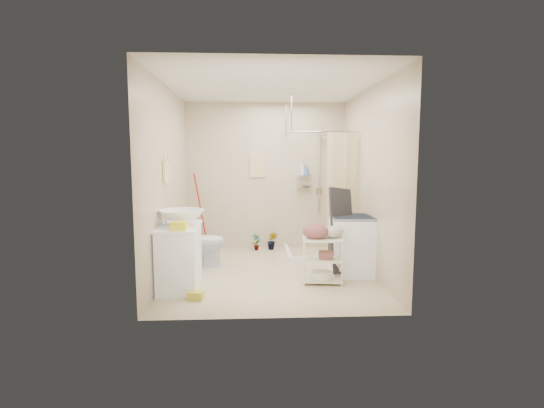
{
  "coord_description": "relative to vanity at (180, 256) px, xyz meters",
  "views": [
    {
      "loc": [
        -0.24,
        -5.45,
        1.62
      ],
      "look_at": [
        0.04,
        0.25,
        0.96
      ],
      "focal_mm": 26.0,
      "sensor_mm": 36.0,
      "label": 1
    }
  ],
  "objects": [
    {
      "name": "floor",
      "position": [
        1.16,
        0.56,
        -0.39
      ],
      "size": [
        3.2,
        3.2,
        0.0
      ],
      "primitive_type": "plane",
      "color": "beige",
      "rests_on": "ground"
    },
    {
      "name": "ceiling",
      "position": [
        1.16,
        0.56,
        2.21
      ],
      "size": [
        2.8,
        3.2,
        0.04
      ],
      "primitive_type": "cube",
      "color": "silver",
      "rests_on": "ground"
    },
    {
      "name": "wall_back",
      "position": [
        1.16,
        2.16,
        0.91
      ],
      "size": [
        2.8,
        0.04,
        2.6
      ],
      "primitive_type": "cube",
      "color": "#C4B598",
      "rests_on": "ground"
    },
    {
      "name": "wall_front",
      "position": [
        1.16,
        -1.04,
        0.91
      ],
      "size": [
        2.8,
        0.04,
        2.6
      ],
      "primitive_type": "cube",
      "color": "#C4B598",
      "rests_on": "ground"
    },
    {
      "name": "wall_left",
      "position": [
        -0.24,
        0.56,
        0.91
      ],
      "size": [
        0.04,
        3.2,
        2.6
      ],
      "primitive_type": "cube",
      "color": "#C4B598",
      "rests_on": "ground"
    },
    {
      "name": "wall_right",
      "position": [
        2.56,
        0.56,
        0.91
      ],
      "size": [
        0.04,
        3.2,
        2.6
      ],
      "primitive_type": "cube",
      "color": "#C4B598",
      "rests_on": "ground"
    },
    {
      "name": "vanity",
      "position": [
        0.0,
        0.0,
        0.0
      ],
      "size": [
        0.54,
        0.92,
        0.79
      ],
      "primitive_type": "cube",
      "rotation": [
        0.0,
        0.0,
        0.04
      ],
      "color": "white",
      "rests_on": "ground"
    },
    {
      "name": "sink",
      "position": [
        0.03,
        0.04,
        0.49
      ],
      "size": [
        0.71,
        0.71,
        0.19
      ],
      "primitive_type": "imported",
      "rotation": [
        0.0,
        0.0,
        -0.33
      ],
      "color": "silver",
      "rests_on": "vanity"
    },
    {
      "name": "counter_basket",
      "position": [
        0.07,
        -0.33,
        0.45
      ],
      "size": [
        0.19,
        0.16,
        0.1
      ],
      "primitive_type": "cube",
      "rotation": [
        0.0,
        0.0,
        -0.09
      ],
      "color": "yellow",
      "rests_on": "vanity"
    },
    {
      "name": "floor_basket",
      "position": [
        0.26,
        -0.46,
        -0.33
      ],
      "size": [
        0.28,
        0.23,
        0.13
      ],
      "primitive_type": "cube",
      "rotation": [
        0.0,
        0.0,
        -0.16
      ],
      "color": "gold",
      "rests_on": "ground"
    },
    {
      "name": "toilet",
      "position": [
        0.12,
        0.97,
        -0.02
      ],
      "size": [
        0.77,
        0.49,
        0.74
      ],
      "primitive_type": "imported",
      "rotation": [
        0.0,
        0.0,
        1.67
      ],
      "color": "silver",
      "rests_on": "ground"
    },
    {
      "name": "mop",
      "position": [
        -0.03,
        2.01,
        0.28
      ],
      "size": [
        0.13,
        0.13,
        1.35
      ],
      "primitive_type": null,
      "rotation": [
        0.0,
        0.0,
        0.04
      ],
      "color": "red",
      "rests_on": "ground"
    },
    {
      "name": "potted_plant_a",
      "position": [
        0.98,
        1.96,
        -0.25
      ],
      "size": [
        0.19,
        0.17,
        0.3
      ],
      "primitive_type": "imported",
      "rotation": [
        0.0,
        0.0,
        0.55
      ],
      "color": "brown",
      "rests_on": "ground"
    },
    {
      "name": "potted_plant_b",
      "position": [
        1.26,
        2.0,
        -0.24
      ],
      "size": [
        0.21,
        0.18,
        0.32
      ],
      "primitive_type": "imported",
      "rotation": [
        0.0,
        0.0,
        -0.27
      ],
      "color": "brown",
      "rests_on": "ground"
    },
    {
      "name": "hanging_towel",
      "position": [
        1.01,
        2.14,
        1.11
      ],
      "size": [
        0.28,
        0.03,
        0.42
      ],
      "primitive_type": "cube",
      "color": "#C9B687",
      "rests_on": "wall_back"
    },
    {
      "name": "towel_ring",
      "position": [
        -0.22,
        0.36,
        1.08
      ],
      "size": [
        0.04,
        0.22,
        0.34
      ],
      "primitive_type": null,
      "color": "#E7D885",
      "rests_on": "wall_left"
    },
    {
      "name": "tp_holder",
      "position": [
        -0.2,
        0.61,
        0.33
      ],
      "size": [
        0.08,
        0.12,
        0.14
      ],
      "primitive_type": null,
      "color": "white",
      "rests_on": "wall_left"
    },
    {
      "name": "shower",
      "position": [
        2.01,
        1.61,
        0.66
      ],
      "size": [
        1.1,
        1.1,
        2.1
      ],
      "primitive_type": null,
      "color": "silver",
      "rests_on": "ground"
    },
    {
      "name": "shampoo_bottle_a",
      "position": [
        1.8,
        2.09,
        1.05
      ],
      "size": [
        0.12,
        0.12,
        0.24
      ],
      "primitive_type": "imported",
      "rotation": [
        0.0,
        0.0,
        0.32
      ],
      "color": "silver",
      "rests_on": "shower"
    },
    {
      "name": "shampoo_bottle_b",
      "position": [
        1.87,
        2.09,
        1.02
      ],
      "size": [
        0.11,
        0.11,
        0.19
      ],
      "primitive_type": "imported",
      "rotation": [
        0.0,
        0.0,
        -0.35
      ],
      "color": "#4056B0",
      "rests_on": "shower"
    },
    {
      "name": "washing_machine",
      "position": [
        2.3,
        0.47,
        0.02
      ],
      "size": [
        0.59,
        0.61,
        0.82
      ],
      "primitive_type": "cube",
      "rotation": [
        0.0,
        0.0,
        -0.05
      ],
      "color": "white",
      "rests_on": "ground"
    },
    {
      "name": "laundry_rack",
      "position": [
        1.83,
        0.08,
        -0.04
      ],
      "size": [
        0.54,
        0.35,
        0.71
      ],
      "primitive_type": null,
      "rotation": [
        0.0,
        0.0,
        -0.1
      ],
      "color": "beige",
      "rests_on": "ground"
    },
    {
      "name": "ironing_board",
      "position": [
        2.16,
        0.42,
        0.23
      ],
      "size": [
        0.37,
        0.24,
        1.26
      ],
      "primitive_type": null,
      "rotation": [
        0.0,
        0.0,
        0.41
      ],
      "color": "black",
      "rests_on": "ground"
    }
  ]
}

